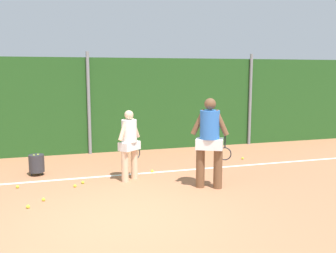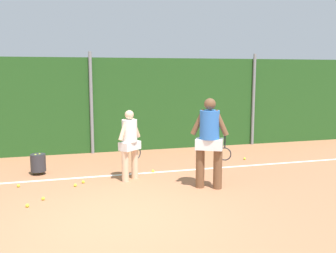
{
  "view_description": "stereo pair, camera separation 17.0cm",
  "coord_description": "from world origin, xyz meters",
  "px_view_note": "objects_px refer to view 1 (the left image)",
  "views": [
    {
      "loc": [
        -0.92,
        -6.01,
        2.47
      ],
      "look_at": [
        1.38,
        1.75,
        1.29
      ],
      "focal_mm": 40.2,
      "sensor_mm": 36.0,
      "label": 1
    },
    {
      "loc": [
        -0.76,
        -6.05,
        2.47
      ],
      "look_at": [
        1.38,
        1.75,
        1.29
      ],
      "focal_mm": 40.2,
      "sensor_mm": 36.0,
      "label": 2
    }
  ],
  "objects_px": {
    "tennis_ball_5": "(83,182)",
    "tennis_ball_2": "(243,158)",
    "player_midcourt": "(129,141)",
    "tennis_ball_9": "(43,199)",
    "tennis_ball_6": "(75,186)",
    "ball_hopper": "(37,163)",
    "player_foreground_near": "(210,138)",
    "tennis_ball_8": "(152,171)",
    "tennis_ball_1": "(17,187)",
    "tennis_ball_12": "(28,207)",
    "tennis_ball_7": "(206,148)"
  },
  "relations": [
    {
      "from": "ball_hopper",
      "to": "tennis_ball_2",
      "type": "relative_size",
      "value": 7.78
    },
    {
      "from": "tennis_ball_6",
      "to": "tennis_ball_9",
      "type": "height_order",
      "value": "same"
    },
    {
      "from": "tennis_ball_5",
      "to": "tennis_ball_9",
      "type": "distance_m",
      "value": 1.23
    },
    {
      "from": "player_midcourt",
      "to": "tennis_ball_2",
      "type": "distance_m",
      "value": 3.73
    },
    {
      "from": "tennis_ball_5",
      "to": "tennis_ball_2",
      "type": "bearing_deg",
      "value": 13.7
    },
    {
      "from": "tennis_ball_2",
      "to": "tennis_ball_6",
      "type": "height_order",
      "value": "same"
    },
    {
      "from": "ball_hopper",
      "to": "tennis_ball_9",
      "type": "relative_size",
      "value": 7.78
    },
    {
      "from": "tennis_ball_2",
      "to": "tennis_ball_7",
      "type": "bearing_deg",
      "value": 105.11
    },
    {
      "from": "tennis_ball_7",
      "to": "tennis_ball_8",
      "type": "xyz_separation_m",
      "value": [
        -2.36,
        -2.24,
        0.0
      ]
    },
    {
      "from": "tennis_ball_5",
      "to": "tennis_ball_12",
      "type": "bearing_deg",
      "value": -130.13
    },
    {
      "from": "player_midcourt",
      "to": "tennis_ball_7",
      "type": "height_order",
      "value": "player_midcourt"
    },
    {
      "from": "player_midcourt",
      "to": "tennis_ball_2",
      "type": "height_order",
      "value": "player_midcourt"
    },
    {
      "from": "tennis_ball_2",
      "to": "tennis_ball_12",
      "type": "bearing_deg",
      "value": -157.05
    },
    {
      "from": "tennis_ball_8",
      "to": "tennis_ball_6",
      "type": "bearing_deg",
      "value": -159.77
    },
    {
      "from": "tennis_ball_1",
      "to": "player_midcourt",
      "type": "bearing_deg",
      "value": -1.79
    },
    {
      "from": "tennis_ball_2",
      "to": "tennis_ball_12",
      "type": "relative_size",
      "value": 1.0
    },
    {
      "from": "player_foreground_near",
      "to": "tennis_ball_12",
      "type": "bearing_deg",
      "value": -148.63
    },
    {
      "from": "tennis_ball_5",
      "to": "tennis_ball_12",
      "type": "xyz_separation_m",
      "value": [
        -1.06,
        -1.26,
        0.0
      ]
    },
    {
      "from": "player_midcourt",
      "to": "tennis_ball_7",
      "type": "bearing_deg",
      "value": 5.52
    },
    {
      "from": "player_foreground_near",
      "to": "tennis_ball_2",
      "type": "relative_size",
      "value": 29.18
    },
    {
      "from": "tennis_ball_5",
      "to": "tennis_ball_6",
      "type": "relative_size",
      "value": 1.0
    },
    {
      "from": "ball_hopper",
      "to": "tennis_ball_9",
      "type": "xyz_separation_m",
      "value": [
        0.2,
        -1.98,
        -0.26
      ]
    },
    {
      "from": "tennis_ball_1",
      "to": "player_foreground_near",
      "type": "bearing_deg",
      "value": -15.91
    },
    {
      "from": "tennis_ball_12",
      "to": "tennis_ball_2",
      "type": "bearing_deg",
      "value": 22.95
    },
    {
      "from": "player_foreground_near",
      "to": "tennis_ball_2",
      "type": "xyz_separation_m",
      "value": [
        1.93,
        2.15,
        -1.05
      ]
    },
    {
      "from": "tennis_ball_6",
      "to": "tennis_ball_7",
      "type": "distance_m",
      "value": 5.17
    },
    {
      "from": "player_foreground_near",
      "to": "tennis_ball_6",
      "type": "distance_m",
      "value": 3.07
    },
    {
      "from": "ball_hopper",
      "to": "tennis_ball_8",
      "type": "bearing_deg",
      "value": -11.57
    },
    {
      "from": "tennis_ball_8",
      "to": "tennis_ball_12",
      "type": "height_order",
      "value": "same"
    },
    {
      "from": "player_midcourt",
      "to": "tennis_ball_5",
      "type": "xyz_separation_m",
      "value": [
        -1.06,
        0.0,
        -0.87
      ]
    },
    {
      "from": "tennis_ball_5",
      "to": "tennis_ball_7",
      "type": "relative_size",
      "value": 1.0
    },
    {
      "from": "tennis_ball_1",
      "to": "tennis_ball_2",
      "type": "height_order",
      "value": "same"
    },
    {
      "from": "player_midcourt",
      "to": "tennis_ball_1",
      "type": "height_order",
      "value": "player_midcourt"
    },
    {
      "from": "tennis_ball_6",
      "to": "ball_hopper",
      "type": "bearing_deg",
      "value": 123.42
    },
    {
      "from": "tennis_ball_8",
      "to": "tennis_ball_7",
      "type": "bearing_deg",
      "value": 43.47
    },
    {
      "from": "ball_hopper",
      "to": "tennis_ball_7",
      "type": "xyz_separation_m",
      "value": [
        5.08,
        1.69,
        -0.26
      ]
    },
    {
      "from": "player_foreground_near",
      "to": "ball_hopper",
      "type": "bearing_deg",
      "value": 177.81
    },
    {
      "from": "tennis_ball_5",
      "to": "player_foreground_near",
      "type": "bearing_deg",
      "value": -22.16
    },
    {
      "from": "player_midcourt",
      "to": "tennis_ball_7",
      "type": "distance_m",
      "value": 4.16
    },
    {
      "from": "tennis_ball_8",
      "to": "tennis_ball_12",
      "type": "relative_size",
      "value": 1.0
    },
    {
      "from": "tennis_ball_12",
      "to": "tennis_ball_8",
      "type": "bearing_deg",
      "value": 32.19
    },
    {
      "from": "player_midcourt",
      "to": "tennis_ball_5",
      "type": "distance_m",
      "value": 1.37
    },
    {
      "from": "ball_hopper",
      "to": "tennis_ball_8",
      "type": "relative_size",
      "value": 7.78
    },
    {
      "from": "player_foreground_near",
      "to": "player_midcourt",
      "type": "height_order",
      "value": "player_foreground_near"
    },
    {
      "from": "player_midcourt",
      "to": "tennis_ball_12",
      "type": "distance_m",
      "value": 2.62
    },
    {
      "from": "tennis_ball_6",
      "to": "tennis_ball_8",
      "type": "relative_size",
      "value": 1.0
    },
    {
      "from": "player_foreground_near",
      "to": "tennis_ball_6",
      "type": "xyz_separation_m",
      "value": [
        -2.76,
        0.84,
        -1.05
      ]
    },
    {
      "from": "player_midcourt",
      "to": "tennis_ball_9",
      "type": "relative_size",
      "value": 24.44
    },
    {
      "from": "tennis_ball_6",
      "to": "player_foreground_near",
      "type": "bearing_deg",
      "value": -16.93
    },
    {
      "from": "tennis_ball_1",
      "to": "tennis_ball_7",
      "type": "relative_size",
      "value": 1.0
    }
  ]
}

